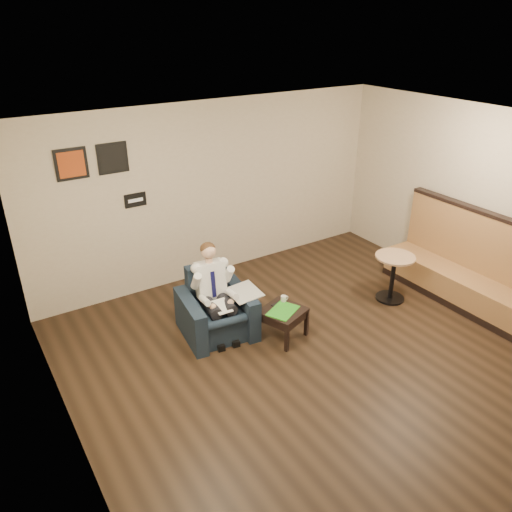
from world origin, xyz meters
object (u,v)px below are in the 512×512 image
green_folder (283,311)px  banquette (471,262)px  side_table (283,323)px  seated_man (219,299)px  smartphone (276,304)px  coffee_mug (284,299)px  cafe_table (392,278)px  armchair (216,305)px

green_folder → banquette: size_ratio=0.16×
side_table → green_folder: bearing=-127.2°
seated_man → smartphone: bearing=-14.8°
coffee_mug → cafe_table: (1.83, -0.24, -0.10)m
smartphone → cafe_table: size_ratio=0.18×
seated_man → banquette: banquette is taller
smartphone → green_folder: bearing=-104.0°
armchair → side_table: size_ratio=1.75×
seated_man → coffee_mug: 0.89m
green_folder → coffee_mug: bearing=52.8°
green_folder → banquette: banquette is taller
banquette → cafe_table: (-0.84, 0.67, -0.32)m
green_folder → seated_man: bearing=145.6°
seated_man → cafe_table: seated_man is taller
seated_man → coffee_mug: bearing=-11.4°
armchair → green_folder: armchair is taller
smartphone → banquette: 2.95m
armchair → coffee_mug: armchair is taller
side_table → coffee_mug: size_ratio=5.79×
smartphone → banquette: (2.80, -0.91, 0.26)m
armchair → coffee_mug: (0.81, -0.39, 0.03)m
smartphone → armchair: bearing=140.8°
armchair → smartphone: (0.69, -0.40, -0.01)m
green_folder → banquette: 2.92m
coffee_mug → seated_man: bearing=161.3°
green_folder → cafe_table: size_ratio=0.58×
banquette → green_folder: bearing=165.6°
side_table → banquette: (2.79, -0.75, 0.47)m
armchair → smartphone: size_ratio=6.87×
smartphone → seated_man: bearing=148.8°
armchair → cafe_table: bearing=-6.2°
armchair → seated_man: bearing=-90.0°
side_table → smartphone: (-0.00, 0.16, 0.21)m
seated_man → side_table: bearing=-24.7°
smartphone → banquette: size_ratio=0.05×
armchair → coffee_mug: 0.91m
cafe_table → coffee_mug: bearing=172.5°
coffee_mug → cafe_table: size_ratio=0.12×
coffee_mug → cafe_table: cafe_table is taller
coffee_mug → banquette: 2.83m
armchair → smartphone: 0.79m
coffee_mug → banquette: bearing=-18.8°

